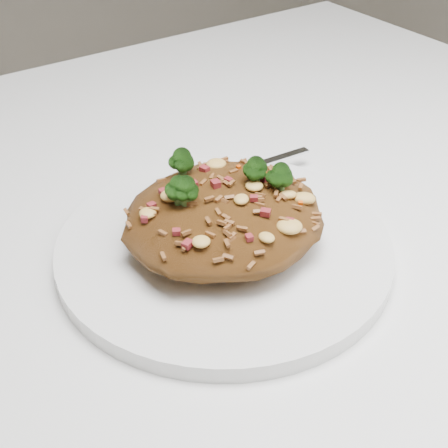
{
  "coord_description": "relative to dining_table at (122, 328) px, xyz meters",
  "views": [
    {
      "loc": [
        -0.15,
        -0.38,
        1.06
      ],
      "look_at": [
        0.07,
        -0.06,
        0.78
      ],
      "focal_mm": 50.0,
      "sensor_mm": 36.0,
      "label": 1
    }
  ],
  "objects": [
    {
      "name": "dining_table",
      "position": [
        0.0,
        0.0,
        0.0
      ],
      "size": [
        1.2,
        0.8,
        0.75
      ],
      "color": "white",
      "rests_on": "ground"
    },
    {
      "name": "plate",
      "position": [
        0.07,
        -0.06,
        0.1
      ],
      "size": [
        0.26,
        0.26,
        0.01
      ],
      "primitive_type": "cylinder",
      "color": "white",
      "rests_on": "dining_table"
    },
    {
      "name": "fried_rice",
      "position": [
        0.07,
        -0.06,
        0.13
      ],
      "size": [
        0.16,
        0.14,
        0.07
      ],
      "color": "brown",
      "rests_on": "plate"
    },
    {
      "name": "fork",
      "position": [
        0.14,
        0.02,
        0.11
      ],
      "size": [
        0.16,
        0.03,
        0.0
      ],
      "rotation": [
        0.0,
        0.0,
        -0.07
      ],
      "color": "silver",
      "rests_on": "plate"
    }
  ]
}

